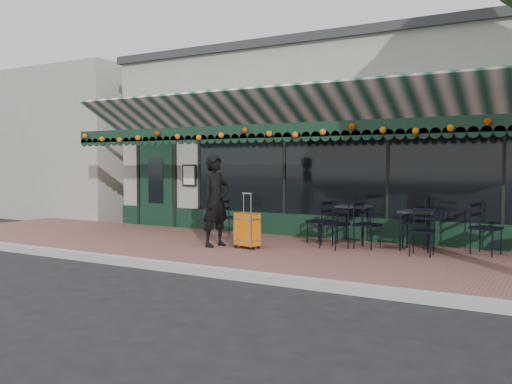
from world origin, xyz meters
The scene contains 16 objects.
ground centered at (0.00, 0.00, 0.00)m, with size 80.00×80.00×0.00m, color black.
sidewalk centered at (0.00, 2.00, 0.07)m, with size 18.00×4.00×0.15m, color brown.
curb centered at (0.00, -0.08, 0.07)m, with size 18.00×0.16×0.15m, color #9E9E99.
restaurant_building centered at (0.00, 7.84, 2.27)m, with size 12.00×9.60×4.50m.
neighbor_building_left centered at (-13.00, 8.00, 2.40)m, with size 12.00×8.00×4.80m, color #9C9889.
woman centered at (-1.41, 1.76, 1.06)m, with size 0.66×0.44×1.82m, color black.
suitcase centered at (-0.72, 1.84, 0.51)m, with size 0.52×0.37×1.07m.
cafe_table_a centered at (2.19, 3.27, 0.83)m, with size 0.61×0.61×0.76m.
cafe_table_b centered at (0.82, 3.58, 0.85)m, with size 0.64×0.64×0.78m.
chair_a_left centered at (2.10, 3.51, 0.64)m, with size 0.49×0.49×0.98m, color black, non-canonical shape.
chair_a_right centered at (3.38, 3.37, 0.62)m, with size 0.47×0.47×0.95m, color black, non-canonical shape.
chair_a_front centered at (2.41, 2.67, 0.58)m, with size 0.43×0.43×0.86m, color black, non-canonical shape.
chair_b_left centered at (0.25, 3.13, 0.60)m, with size 0.45×0.45×0.90m, color black, non-canonical shape.
chair_b_right centered at (1.30, 2.98, 0.60)m, with size 0.45×0.45×0.90m, color black, non-canonical shape.
chair_b_front centered at (0.74, 2.66, 0.62)m, with size 0.47×0.47×0.94m, color black, non-canonical shape.
chair_solo centered at (-1.96, 3.20, 0.56)m, with size 0.41×0.41×0.82m, color black, non-canonical shape.
Camera 1 is at (4.63, -7.12, 1.79)m, focal length 38.00 mm.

